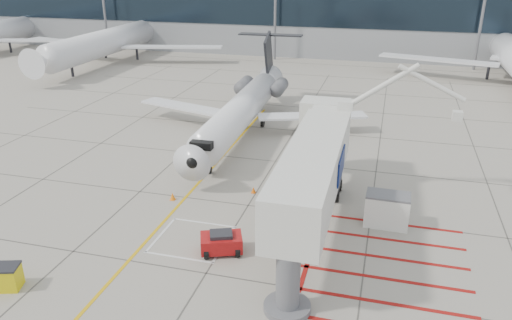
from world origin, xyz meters
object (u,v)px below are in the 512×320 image
(jet_bridge, at_px, (312,179))
(regional_jet, at_px, (234,101))
(spill_bin, at_px, (4,277))
(pushback_tug, at_px, (221,242))

(jet_bridge, bearing_deg, regional_jet, 122.20)
(jet_bridge, xyz_separation_m, spill_bin, (-13.93, -8.72, -3.23))
(regional_jet, distance_m, pushback_tug, 17.98)
(spill_bin, bearing_deg, jet_bridge, 14.72)
(jet_bridge, distance_m, spill_bin, 16.75)
(regional_jet, bearing_deg, pushback_tug, -76.40)
(spill_bin, bearing_deg, pushback_tug, 15.02)
(jet_bridge, height_order, pushback_tug, jet_bridge)
(jet_bridge, relative_size, pushback_tug, 8.43)
(regional_jet, relative_size, spill_bin, 19.63)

